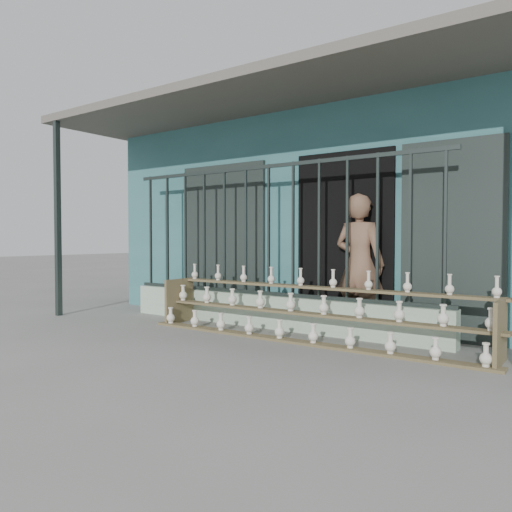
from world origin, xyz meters
The scene contains 6 objects.
ground centered at (0.00, 0.00, 0.00)m, with size 60.00×60.00×0.00m, color slate.
workshop_building centered at (0.00, 4.23, 1.62)m, with size 7.40×6.60×3.21m.
parapet_wall centered at (0.00, 1.30, 0.23)m, with size 5.00×0.20×0.45m, color #A8C5A9.
security_fence centered at (0.00, 1.30, 1.35)m, with size 5.00×0.04×1.80m.
shelf_rack centered at (0.83, 0.89, 0.36)m, with size 4.50×0.68×0.85m.
elderly_woman centered at (1.20, 1.60, 0.90)m, with size 0.66×0.43×1.80m, color brown.
Camera 1 is at (3.85, -4.38, 1.23)m, focal length 35.00 mm.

